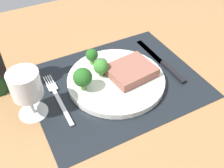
# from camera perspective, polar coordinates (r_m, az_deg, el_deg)

# --- Properties ---
(ground_plane) EXTENTS (1.40, 1.10, 0.03)m
(ground_plane) POSITION_cam_1_polar(r_m,az_deg,el_deg) (0.72, 0.85, -0.65)
(ground_plane) COLOR #996D42
(placemat) EXTENTS (0.44, 0.35, 0.00)m
(placemat) POSITION_cam_1_polar(r_m,az_deg,el_deg) (0.71, 0.86, 0.32)
(placemat) COLOR black
(placemat) RESTS_ON ground_plane
(plate) EXTENTS (0.26, 0.26, 0.02)m
(plate) POSITION_cam_1_polar(r_m,az_deg,el_deg) (0.70, 0.87, 0.89)
(plate) COLOR silver
(plate) RESTS_ON placemat
(steak) EXTENTS (0.13, 0.11, 0.02)m
(steak) POSITION_cam_1_polar(r_m,az_deg,el_deg) (0.70, 4.14, 2.88)
(steak) COLOR #8C5647
(steak) RESTS_ON plate
(broccoli_back_left) EXTENTS (0.05, 0.05, 0.06)m
(broccoli_back_left) POSITION_cam_1_polar(r_m,az_deg,el_deg) (0.64, -6.54, 1.60)
(broccoli_back_left) COLOR #5B8942
(broccoli_back_left) RESTS_ON plate
(broccoli_near_steak) EXTENTS (0.03, 0.03, 0.05)m
(broccoli_near_steak) POSITION_cam_1_polar(r_m,az_deg,el_deg) (0.73, -4.41, 6.24)
(broccoli_near_steak) COLOR #6B994C
(broccoli_near_steak) RESTS_ON plate
(broccoli_front_edge) EXTENTS (0.04, 0.04, 0.05)m
(broccoli_front_edge) POSITION_cam_1_polar(r_m,az_deg,el_deg) (0.68, -2.43, 3.78)
(broccoli_front_edge) COLOR #5B8942
(broccoli_front_edge) RESTS_ON plate
(fork) EXTENTS (0.02, 0.19, 0.01)m
(fork) POSITION_cam_1_polar(r_m,az_deg,el_deg) (0.67, -11.69, -2.98)
(fork) COLOR silver
(fork) RESTS_ON placemat
(knife) EXTENTS (0.02, 0.23, 0.01)m
(knife) POSITION_cam_1_polar(r_m,az_deg,el_deg) (0.78, 11.13, 4.52)
(knife) COLOR black
(knife) RESTS_ON placemat
(wine_glass) EXTENTS (0.07, 0.07, 0.12)m
(wine_glass) POSITION_cam_1_polar(r_m,az_deg,el_deg) (0.60, -18.20, -0.71)
(wine_glass) COLOR silver
(wine_glass) RESTS_ON ground_plane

